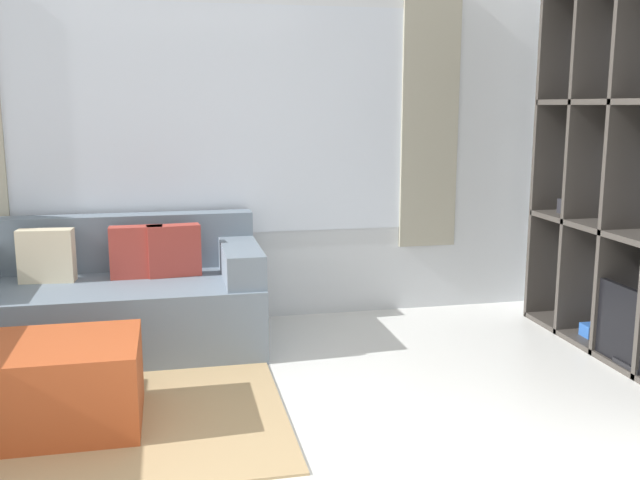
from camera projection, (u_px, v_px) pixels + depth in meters
wall_back at (213, 135)px, 5.05m from camera, size 6.41×0.11×2.70m
area_rug at (2, 417)px, 3.62m from camera, size 2.84×1.78×0.01m
couch_main at (112, 300)px, 4.61m from camera, size 1.90×0.93×0.83m
ottoman at (54, 386)px, 3.48m from camera, size 0.82×0.64×0.43m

